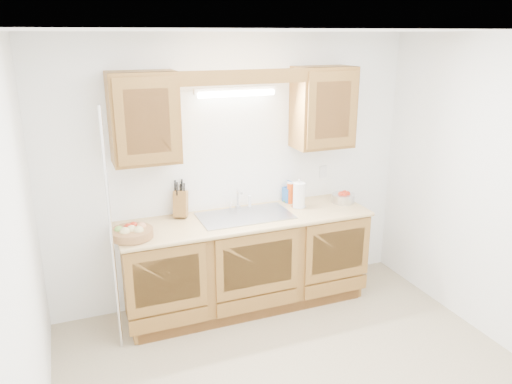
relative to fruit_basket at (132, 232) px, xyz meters
name	(u,v)px	position (x,y,z in m)	size (l,w,h in m)	color
room	(307,226)	(1.03, -1.07, 0.30)	(3.52, 3.50, 2.50)	tan
base_cabinets	(246,262)	(1.03, 0.13, -0.51)	(2.20, 0.60, 0.86)	olive
countertop	(246,219)	(1.03, 0.11, -0.07)	(2.30, 0.63, 0.04)	#DAB372
upper_cabinet_left	(144,118)	(0.20, 0.26, 0.88)	(0.55, 0.33, 0.75)	olive
upper_cabinet_right	(323,107)	(1.86, 0.26, 0.88)	(0.55, 0.33, 0.75)	olive
valance	(245,77)	(1.03, 0.12, 1.19)	(2.20, 0.05, 0.12)	olive
fluorescent_fixture	(236,92)	(1.03, 0.34, 1.05)	(0.76, 0.08, 0.08)	white
sink	(245,223)	(1.03, 0.13, -0.12)	(0.84, 0.46, 0.36)	#9E9EA3
wire_shelf_pole	(111,235)	(-0.17, -0.14, 0.05)	(0.03, 0.03, 2.00)	silver
outlet_plate	(323,172)	(1.98, 0.42, 0.20)	(0.08, 0.01, 0.12)	white
fruit_basket	(132,232)	(0.00, 0.00, 0.00)	(0.39, 0.39, 0.11)	#A97444
knife_block	(181,203)	(0.49, 0.35, 0.08)	(0.18, 0.23, 0.34)	olive
orange_canister	(291,193)	(1.57, 0.31, 0.06)	(0.07, 0.07, 0.21)	#DD440C
soap_bottle	(289,191)	(1.57, 0.35, 0.06)	(0.10, 0.10, 0.22)	#235CB2
sponge	(288,201)	(1.57, 0.37, -0.04)	(0.11, 0.07, 0.02)	#CC333F
paper_towel	(299,195)	(1.59, 0.17, 0.07)	(0.15, 0.15, 0.29)	silver
apple_bowl	(343,197)	(2.06, 0.14, 0.00)	(0.23, 0.23, 0.12)	silver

